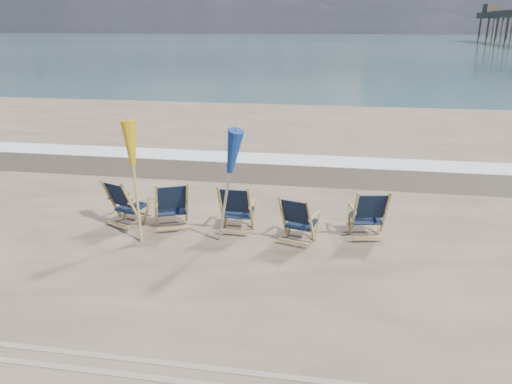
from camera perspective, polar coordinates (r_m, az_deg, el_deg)
ocean at (r=135.37m, az=9.59°, el=16.55°), size 400.00×400.00×0.00m
surf_foam at (r=16.22m, az=3.72°, el=3.75°), size 200.00×1.40×0.01m
wet_sand_strip at (r=14.78m, az=3.07°, el=2.29°), size 200.00×2.60×0.00m
beach_chair_0 at (r=10.76m, az=-14.07°, el=-1.54°), size 0.94×0.98×1.08m
beach_chair_1 at (r=10.56m, az=-7.90°, el=-1.42°), size 0.98×1.03×1.12m
beach_chair_2 at (r=10.17m, az=-0.66°, el=-2.07°), size 0.73×0.81×1.10m
beach_chair_3 at (r=9.68m, az=6.23°, el=-3.50°), size 0.86×0.91×1.04m
beach_chair_4 at (r=10.24m, az=14.56°, el=-2.54°), size 0.84×0.91×1.10m
umbrella_yellow at (r=9.81m, az=-13.91°, el=4.65°), size 0.30×0.30×2.41m
umbrella_blue at (r=9.32m, az=-3.48°, el=4.49°), size 0.30×0.30×2.42m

